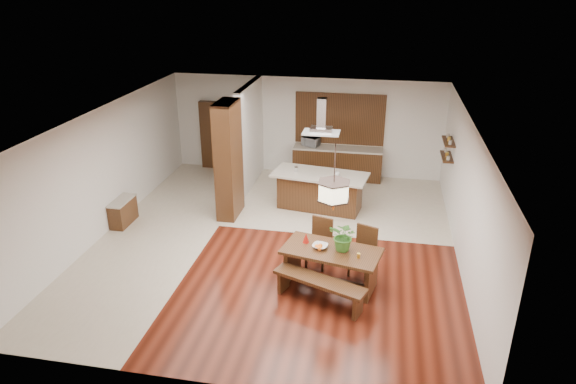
% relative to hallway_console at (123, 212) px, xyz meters
% --- Properties ---
extents(room_shell, '(9.00, 9.04, 2.92)m').
position_rel_hallway_console_xyz_m(room_shell, '(3.81, -0.20, 1.75)').
color(room_shell, '#3E140B').
rests_on(room_shell, ground).
extents(tile_hallway, '(2.50, 9.00, 0.01)m').
position_rel_hallway_console_xyz_m(tile_hallway, '(1.06, -0.20, -0.31)').
color(tile_hallway, beige).
rests_on(tile_hallway, ground).
extents(tile_kitchen, '(5.50, 4.00, 0.01)m').
position_rel_hallway_console_xyz_m(tile_kitchen, '(5.06, 2.30, -0.31)').
color(tile_kitchen, beige).
rests_on(tile_kitchen, ground).
extents(soffit_band, '(8.00, 9.00, 0.02)m').
position_rel_hallway_console_xyz_m(soffit_band, '(3.81, -0.20, 2.57)').
color(soffit_band, '#371D0D').
rests_on(soffit_band, room_shell).
extents(partition_pier, '(0.45, 1.00, 2.90)m').
position_rel_hallway_console_xyz_m(partition_pier, '(2.41, 1.00, 1.14)').
color(partition_pier, black).
rests_on(partition_pier, ground).
extents(partition_stub, '(0.18, 2.40, 2.90)m').
position_rel_hallway_console_xyz_m(partition_stub, '(2.41, 3.10, 1.14)').
color(partition_stub, silver).
rests_on(partition_stub, ground).
extents(hallway_console, '(0.37, 0.88, 0.63)m').
position_rel_hallway_console_xyz_m(hallway_console, '(0.00, 0.00, 0.00)').
color(hallway_console, black).
rests_on(hallway_console, ground).
extents(hallway_doorway, '(1.10, 0.20, 2.10)m').
position_rel_hallway_console_xyz_m(hallway_doorway, '(1.11, 4.20, 0.74)').
color(hallway_doorway, black).
rests_on(hallway_doorway, ground).
extents(rear_counter, '(2.60, 0.62, 0.95)m').
position_rel_hallway_console_xyz_m(rear_counter, '(4.81, 4.00, 0.16)').
color(rear_counter, black).
rests_on(rear_counter, ground).
extents(kitchen_window, '(2.60, 0.08, 1.50)m').
position_rel_hallway_console_xyz_m(kitchen_window, '(4.81, 4.26, 1.44)').
color(kitchen_window, brown).
rests_on(kitchen_window, room_shell).
extents(shelf_lower, '(0.26, 0.90, 0.04)m').
position_rel_hallway_console_xyz_m(shelf_lower, '(7.68, 2.40, 1.08)').
color(shelf_lower, black).
rests_on(shelf_lower, room_shell).
extents(shelf_upper, '(0.26, 0.90, 0.04)m').
position_rel_hallway_console_xyz_m(shelf_upper, '(7.68, 2.40, 1.49)').
color(shelf_upper, black).
rests_on(shelf_upper, room_shell).
extents(dining_table, '(2.01, 1.29, 0.77)m').
position_rel_hallway_console_xyz_m(dining_table, '(5.24, -1.71, 0.25)').
color(dining_table, black).
rests_on(dining_table, ground).
extents(dining_bench, '(1.80, 1.01, 0.50)m').
position_rel_hallway_console_xyz_m(dining_bench, '(5.10, -2.37, -0.06)').
color(dining_bench, black).
rests_on(dining_bench, ground).
extents(dining_chair_left, '(0.56, 0.56, 1.03)m').
position_rel_hallway_console_xyz_m(dining_chair_left, '(4.91, -1.06, 0.20)').
color(dining_chair_left, black).
rests_on(dining_chair_left, ground).
extents(dining_chair_right, '(0.59, 0.59, 1.02)m').
position_rel_hallway_console_xyz_m(dining_chair_right, '(5.81, -1.25, 0.20)').
color(dining_chair_right, black).
rests_on(dining_chair_right, ground).
extents(pendant_lantern, '(0.64, 0.64, 1.31)m').
position_rel_hallway_console_xyz_m(pendant_lantern, '(5.24, -1.71, 1.93)').
color(pendant_lantern, beige).
rests_on(pendant_lantern, room_shell).
extents(foliage_plant, '(0.68, 0.64, 0.60)m').
position_rel_hallway_console_xyz_m(foliage_plant, '(5.47, -1.68, 0.75)').
color(foliage_plant, '#377125').
rests_on(foliage_plant, dining_table).
extents(fruit_bowl, '(0.35, 0.35, 0.07)m').
position_rel_hallway_console_xyz_m(fruit_bowl, '(5.02, -1.68, 0.49)').
color(fruit_bowl, beige).
rests_on(fruit_bowl, dining_table).
extents(napkin_cone, '(0.16, 0.16, 0.20)m').
position_rel_hallway_console_xyz_m(napkin_cone, '(4.71, -1.51, 0.56)').
color(napkin_cone, '#9E130B').
rests_on(napkin_cone, dining_table).
extents(gold_ornament, '(0.08, 0.08, 0.09)m').
position_rel_hallway_console_xyz_m(gold_ornament, '(5.77, -1.92, 0.50)').
color(gold_ornament, gold).
rests_on(gold_ornament, dining_table).
extents(kitchen_island, '(2.51, 1.38, 0.98)m').
position_rel_hallway_console_xyz_m(kitchen_island, '(4.57, 1.75, 0.19)').
color(kitchen_island, black).
rests_on(kitchen_island, ground).
extents(range_hood, '(0.90, 0.55, 0.87)m').
position_rel_hallway_console_xyz_m(range_hood, '(4.57, 1.76, 2.15)').
color(range_hood, silver).
rests_on(range_hood, room_shell).
extents(island_cup, '(0.15, 0.15, 0.10)m').
position_rel_hallway_console_xyz_m(island_cup, '(5.01, 1.64, 0.72)').
color(island_cup, white).
rests_on(island_cup, kitchen_island).
extents(microwave, '(0.58, 0.49, 0.27)m').
position_rel_hallway_console_xyz_m(microwave, '(4.00, 4.03, 0.77)').
color(microwave, '#ADB0B4').
rests_on(microwave, rear_counter).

